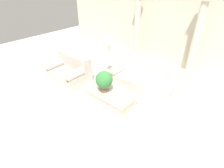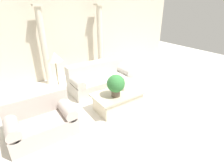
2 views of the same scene
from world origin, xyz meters
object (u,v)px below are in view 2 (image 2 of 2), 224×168
object	(u,v)px
coffee_table	(118,100)
potted_plant	(116,84)
floor_lamp	(55,60)
loveseat	(40,119)
sofa_long	(100,78)

from	to	relation	value
coffee_table	potted_plant	bearing A→B (deg)	-146.63
potted_plant	floor_lamp	bearing A→B (deg)	127.17
potted_plant	floor_lamp	xyz separation A→B (m)	(-1.05, 1.38, 0.48)
floor_lamp	loveseat	bearing A→B (deg)	-126.29
coffee_table	potted_plant	distance (m)	0.60
loveseat	potted_plant	distance (m)	1.94
coffee_table	potted_plant	world-z (taller)	potted_plant
loveseat	floor_lamp	distance (m)	1.67
sofa_long	loveseat	world-z (taller)	same
sofa_long	potted_plant	world-z (taller)	potted_plant
loveseat	potted_plant	bearing A→B (deg)	-8.04
loveseat	sofa_long	bearing A→B (deg)	28.14
loveseat	floor_lamp	size ratio (longest dim) A/B	0.93
loveseat	floor_lamp	xyz separation A→B (m)	(0.82, 1.12, 0.93)
coffee_table	sofa_long	bearing A→B (deg)	79.98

